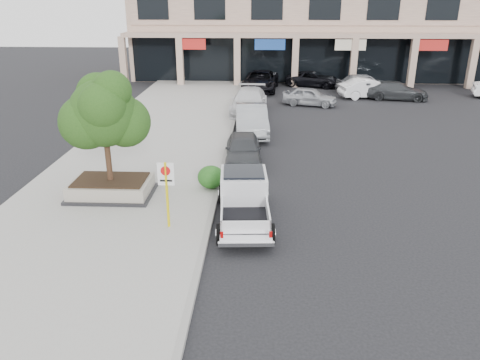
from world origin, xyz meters
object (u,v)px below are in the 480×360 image
Objects in this scene: no_parking_sign at (167,186)px; curb_car_a at (243,149)px; planter_tree at (108,113)px; lot_car_a at (310,96)px; curb_car_c at (249,101)px; lot_car_d at (313,79)px; lot_car_e at (364,83)px; planter at (111,187)px; curb_car_b at (251,120)px; lot_car_c at (396,91)px; lot_car_b at (369,88)px; pickup_truck at (244,201)px; curb_car_d at (260,81)px.

no_parking_sign is 7.39m from curb_car_a.
planter_tree is 1.03× the size of lot_car_a.
lot_car_d is at bearing 65.59° from curb_car_c.
lot_car_e is at bearing 58.04° from planter_tree.
planter_tree is (0.13, 0.15, 2.94)m from planter.
curb_car_b reaches higher than lot_car_d.
lot_car_c is (16.12, 19.76, 0.21)m from planter.
planter_tree is at bearing -105.35° from curb_car_c.
no_parking_sign is 12.36m from curb_car_b.
lot_car_c is at bearing -115.74° from lot_car_b.
lot_car_b reaches higher than planter.
no_parking_sign is 2.79m from pickup_truck.
planter_tree is at bearing 149.12° from lot_car_c.
no_parking_sign is 0.59× the size of lot_car_a.
lot_car_b is (4.83, 2.94, 0.09)m from lot_car_a.
lot_car_b reaches higher than lot_car_c.
pickup_truck is at bearing 145.79° from lot_car_b.
lot_car_b is (14.11, 20.24, 0.28)m from planter.
lot_car_d is 1.05× the size of lot_car_e.
planter is 5.54m from pickup_truck.
planter is 0.57× the size of curb_car_c.
lot_car_e is (-1.92, 2.94, 0.09)m from lot_car_c.
lot_car_d is at bearing 72.94° from curb_car_a.
no_parking_sign reaches higher than lot_car_b.
lot_car_a is 0.86× the size of lot_car_e.
curb_car_d is at bearing 75.69° from lot_car_e.
curb_car_d reaches higher than lot_car_e.
planter_tree reaches higher than curb_car_b.
curb_car_b reaches higher than lot_car_e.
lot_car_c is (2.01, -0.48, -0.07)m from lot_car_b.
no_parking_sign reaches higher than lot_car_a.
lot_car_b is at bearing 34.02° from curb_car_c.
curb_car_b reaches higher than curb_car_c.
pickup_truck is 26.00m from lot_car_e.
pickup_truck is 0.99× the size of curb_car_b.
lot_car_e is (8.54, -0.12, -0.05)m from curb_car_d.
lot_car_e is at bearing 43.74° from curb_car_c.
planter_tree is 26.71m from lot_car_e.
lot_car_b is (9.14, 15.80, 0.05)m from curb_car_a.
lot_car_a is at bearing 74.42° from pickup_truck.
curb_car_d is at bearing 83.97° from curb_car_b.
curb_car_b is 16.27m from lot_car_d.
curb_car_d is at bearing 87.91° from curb_car_c.
curb_car_b reaches higher than lot_car_a.
pickup_truck is (5.13, -1.87, -2.63)m from planter_tree.
planter_tree is at bearing 133.92° from no_parking_sign.
lot_car_e reaches higher than lot_car_c.
planter is at bearing 134.47° from lot_car_e.
lot_car_a is at bearing 109.03° from lot_car_b.
lot_car_b is at bearing 57.34° from curb_car_a.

